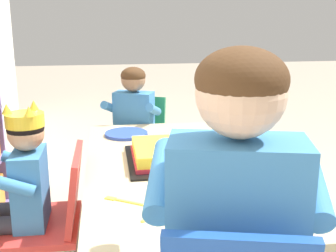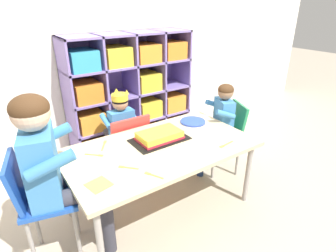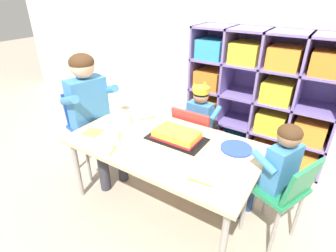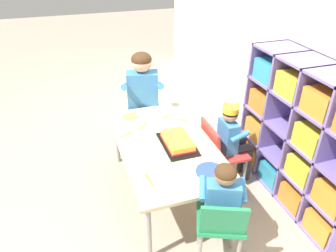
# 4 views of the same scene
# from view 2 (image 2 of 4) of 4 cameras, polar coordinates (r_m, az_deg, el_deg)

# --- Properties ---
(ground) EXTENTS (16.00, 16.00, 0.00)m
(ground) POSITION_cam_2_polar(r_m,az_deg,el_deg) (2.26, -1.43, -16.34)
(ground) COLOR tan
(classroom_back_wall) EXTENTS (6.88, 0.10, 2.84)m
(classroom_back_wall) POSITION_cam_2_polar(r_m,az_deg,el_deg) (2.90, -17.44, 22.42)
(classroom_back_wall) COLOR silver
(classroom_back_wall) RESTS_ON ground
(storage_cubby_shelf) EXTENTS (1.31, 0.37, 1.19)m
(storage_cubby_shelf) POSITION_cam_2_polar(r_m,az_deg,el_deg) (2.95, -7.72, 6.25)
(storage_cubby_shelf) COLOR #7F6BB2
(storage_cubby_shelf) RESTS_ON ground
(activity_table) EXTENTS (1.32, 0.74, 0.54)m
(activity_table) POSITION_cam_2_polar(r_m,az_deg,el_deg) (1.97, -1.58, -5.29)
(activity_table) COLOR #D1B789
(activity_table) RESTS_ON ground
(classroom_chair_blue) EXTENTS (0.37, 0.35, 0.62)m
(classroom_chair_blue) POSITION_cam_2_polar(r_m,az_deg,el_deg) (2.42, -8.58, -3.16)
(classroom_chair_blue) COLOR red
(classroom_chair_blue) RESTS_ON ground
(child_with_crown) EXTENTS (0.30, 0.31, 0.81)m
(child_with_crown) POSITION_cam_2_polar(r_m,az_deg,el_deg) (2.45, -9.92, 0.64)
(child_with_crown) COLOR #3D7FBC
(child_with_crown) RESTS_ON ground
(classroom_chair_adult_side) EXTENTS (0.39, 0.39, 0.73)m
(classroom_chair_adult_side) POSITION_cam_2_polar(r_m,az_deg,el_deg) (1.78, -25.03, -13.25)
(classroom_chair_adult_side) COLOR #1E4CA8
(classroom_chair_adult_side) RESTS_ON ground
(adult_helper_seated) EXTENTS (0.47, 0.45, 1.06)m
(adult_helper_seated) POSITION_cam_2_polar(r_m,az_deg,el_deg) (1.66, -22.41, -7.02)
(adult_helper_seated) COLOR #3D7FBC
(adult_helper_seated) RESTS_ON ground
(classroom_chair_guest_side) EXTENTS (0.40, 0.40, 0.65)m
(classroom_chair_guest_side) POSITION_cam_2_polar(r_m,az_deg,el_deg) (2.55, 12.07, -0.85)
(classroom_chair_guest_side) COLOR #238451
(classroom_chair_guest_side) RESTS_ON ground
(guest_at_table_side) EXTENTS (0.34, 0.34, 0.84)m
(guest_at_table_side) POSITION_cam_2_polar(r_m,az_deg,el_deg) (2.46, 10.28, 1.72)
(guest_at_table_side) COLOR #3D7FBC
(guest_at_table_side) RESTS_ON ground
(birthday_cake_on_tray) EXTENTS (0.41, 0.24, 0.07)m
(birthday_cake_on_tray) POSITION_cam_2_polar(r_m,az_deg,el_deg) (2.02, -1.77, -2.17)
(birthday_cake_on_tray) COLOR black
(birthday_cake_on_tray) RESTS_ON activity_table
(paper_plate_stack) EXTENTS (0.21, 0.21, 0.01)m
(paper_plate_stack) POSITION_cam_2_polar(r_m,az_deg,el_deg) (2.32, 5.14, 0.91)
(paper_plate_stack) COLOR blue
(paper_plate_stack) RESTS_ON activity_table
(paper_napkin_square) EXTENTS (0.14, 0.14, 0.00)m
(paper_napkin_square) POSITION_cam_2_polar(r_m,az_deg,el_deg) (1.62, -14.07, -11.62)
(paper_napkin_square) COLOR #F4DB4C
(paper_napkin_square) RESTS_ON activity_table
(fork_scattered_mid_table) EXTENTS (0.10, 0.10, 0.00)m
(fork_scattered_mid_table) POSITION_cam_2_polar(r_m,az_deg,el_deg) (1.73, -8.43, -8.44)
(fork_scattered_mid_table) COLOR yellow
(fork_scattered_mid_table) RESTS_ON activity_table
(fork_near_child_seat) EXTENTS (0.10, 0.10, 0.00)m
(fork_near_child_seat) POSITION_cam_2_polar(r_m,az_deg,el_deg) (1.90, -14.74, -5.78)
(fork_near_child_seat) COLOR yellow
(fork_near_child_seat) RESTS_ON activity_table
(fork_by_napkin) EXTENTS (0.14, 0.03, 0.00)m
(fork_by_napkin) POSITION_cam_2_polar(r_m,az_deg,el_deg) (2.01, 11.78, -3.78)
(fork_by_napkin) COLOR yellow
(fork_by_napkin) RESTS_ON activity_table
(fork_beside_plate_stack) EXTENTS (0.09, 0.13, 0.00)m
(fork_beside_plate_stack) POSITION_cam_2_polar(r_m,az_deg,el_deg) (2.01, -13.07, -3.80)
(fork_beside_plate_stack) COLOR yellow
(fork_beside_plate_stack) RESTS_ON activity_table
(fork_near_cake_tray) EXTENTS (0.07, 0.12, 0.00)m
(fork_near_cake_tray) POSITION_cam_2_polar(r_m,az_deg,el_deg) (1.65, -3.17, -10.05)
(fork_near_cake_tray) COLOR yellow
(fork_near_cake_tray) RESTS_ON activity_table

